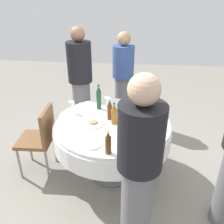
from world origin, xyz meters
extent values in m
plane|color=gray|center=(0.00, 0.00, 0.00)|extent=(10.00, 10.00, 0.00)
cylinder|color=white|center=(0.00, 0.00, 0.72)|extent=(1.32, 1.32, 0.04)
cylinder|color=white|center=(0.00, 0.00, 0.59)|extent=(1.35, 1.35, 0.22)
cylinder|color=slate|center=(0.00, 0.00, 0.24)|extent=(0.14, 0.14, 0.48)
cylinder|color=slate|center=(0.00, 0.00, 0.01)|extent=(0.56, 0.56, 0.03)
cylinder|color=#593314|center=(0.03, -0.06, 0.83)|extent=(0.06, 0.06, 0.17)
cone|color=#593314|center=(0.03, -0.06, 0.95)|extent=(0.05, 0.05, 0.08)
cylinder|color=silver|center=(0.03, -0.06, 0.99)|extent=(0.03, 0.03, 0.01)
cylinder|color=#8C5619|center=(-0.31, -0.29, 0.85)|extent=(0.06, 0.06, 0.23)
cone|color=#8C5619|center=(-0.31, -0.29, 1.01)|extent=(0.06, 0.06, 0.08)
cylinder|color=black|center=(-0.31, -0.29, 1.05)|extent=(0.03, 0.03, 0.01)
cylinder|color=#593314|center=(-0.03, 0.58, 0.83)|extent=(0.06, 0.06, 0.17)
cone|color=#593314|center=(-0.03, 0.58, 0.94)|extent=(0.05, 0.05, 0.06)
cylinder|color=gold|center=(-0.03, 0.58, 0.97)|extent=(0.03, 0.03, 0.01)
cylinder|color=#8C5619|center=(-0.03, 0.04, 0.83)|extent=(0.07, 0.07, 0.18)
cone|color=#8C5619|center=(-0.03, 0.04, 0.95)|extent=(0.06, 0.06, 0.06)
cylinder|color=black|center=(-0.03, 0.04, 0.99)|extent=(0.02, 0.02, 0.01)
cylinder|color=#194728|center=(0.20, -0.33, 0.86)|extent=(0.06, 0.06, 0.24)
cone|color=#194728|center=(0.20, -0.33, 1.01)|extent=(0.06, 0.06, 0.07)
cylinder|color=black|center=(0.20, -0.33, 1.05)|extent=(0.03, 0.03, 0.01)
cylinder|color=white|center=(-0.32, 0.07, 0.74)|extent=(0.06, 0.06, 0.00)
cylinder|color=white|center=(-0.32, 0.07, 0.78)|extent=(0.01, 0.01, 0.08)
cylinder|color=white|center=(-0.32, 0.07, 0.86)|extent=(0.07, 0.07, 0.07)
cylinder|color=maroon|center=(-0.32, 0.07, 0.84)|extent=(0.06, 0.06, 0.03)
cylinder|color=white|center=(0.10, -0.34, 0.74)|extent=(0.06, 0.06, 0.00)
cylinder|color=white|center=(0.10, -0.34, 0.78)|extent=(0.01, 0.01, 0.07)
cylinder|color=white|center=(0.10, -0.34, 0.85)|extent=(0.07, 0.07, 0.07)
cylinder|color=white|center=(0.51, -0.18, 0.74)|extent=(0.06, 0.06, 0.00)
cylinder|color=white|center=(0.51, -0.18, 0.78)|extent=(0.01, 0.01, 0.08)
cylinder|color=white|center=(0.51, -0.18, 0.86)|extent=(0.07, 0.07, 0.07)
cylinder|color=white|center=(-0.35, 0.41, 0.74)|extent=(0.06, 0.06, 0.00)
cylinder|color=white|center=(-0.35, 0.41, 0.78)|extent=(0.01, 0.01, 0.07)
cylinder|color=white|center=(-0.35, 0.41, 0.85)|extent=(0.06, 0.06, 0.07)
cylinder|color=gold|center=(-0.35, 0.41, 0.83)|extent=(0.05, 0.05, 0.03)
cylinder|color=white|center=(-0.09, -0.22, 0.75)|extent=(0.26, 0.26, 0.02)
ellipsoid|color=tan|center=(-0.09, -0.22, 0.77)|extent=(0.12, 0.10, 0.02)
cylinder|color=white|center=(0.15, 0.46, 0.75)|extent=(0.20, 0.20, 0.02)
cylinder|color=white|center=(0.21, 0.06, 0.75)|extent=(0.26, 0.26, 0.02)
ellipsoid|color=tan|center=(0.21, 0.06, 0.77)|extent=(0.12, 0.10, 0.02)
cube|color=silver|center=(-0.37, 0.22, 0.74)|extent=(0.14, 0.14, 0.00)
cube|color=white|center=(-0.13, 0.24, 0.75)|extent=(0.17, 0.17, 0.02)
cylinder|color=slate|center=(-0.04, -1.35, 0.41)|extent=(0.26, 0.26, 0.82)
cylinder|color=#334C8C|center=(-0.04, -1.35, 1.07)|extent=(0.34, 0.34, 0.50)
sphere|color=tan|center=(-0.04, -1.35, 1.43)|extent=(0.21, 0.21, 0.21)
cylinder|color=slate|center=(0.54, -0.82, 0.46)|extent=(0.26, 0.26, 0.92)
cylinder|color=black|center=(0.54, -0.82, 1.19)|extent=(0.34, 0.34, 0.55)
sphere|color=#8C664C|center=(0.54, -0.82, 1.57)|extent=(0.20, 0.20, 0.20)
cylinder|color=slate|center=(-0.30, 0.92, 0.45)|extent=(0.26, 0.26, 0.90)
cylinder|color=black|center=(-0.30, 0.92, 1.15)|extent=(0.34, 0.34, 0.51)
sphere|color=#D8AD8C|center=(-0.30, 0.92, 1.52)|extent=(0.22, 0.22, 0.22)
cube|color=brown|center=(0.94, 0.03, 0.45)|extent=(0.41, 0.41, 0.04)
cube|color=brown|center=(0.76, 0.03, 0.66)|extent=(0.05, 0.40, 0.42)
cylinder|color=gray|center=(1.11, -0.13, 0.21)|extent=(0.03, 0.03, 0.43)
cylinder|color=gray|center=(1.10, 0.21, 0.21)|extent=(0.03, 0.03, 0.43)
cylinder|color=gray|center=(0.77, -0.14, 0.21)|extent=(0.03, 0.03, 0.43)
cylinder|color=gray|center=(0.76, 0.20, 0.21)|extent=(0.03, 0.03, 0.43)
camera|label=1|loc=(-0.25, 2.33, 2.08)|focal=38.06mm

